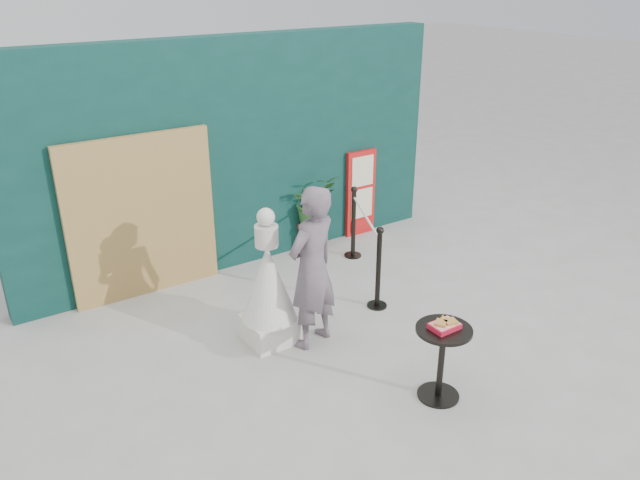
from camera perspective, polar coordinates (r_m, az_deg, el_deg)
The scene contains 10 objects.
ground at distance 6.50m, azimuth 6.00°, elevation -11.70°, with size 60.00×60.00×0.00m, color #ADAAA5.
back_wall at distance 8.27m, azimuth -7.59°, elevation 7.74°, with size 6.00×0.30×3.00m, color #0A2F2B.
bamboo_fence at distance 7.76m, azimuth -15.95°, elevation 2.00°, with size 1.80×0.08×2.00m, color tan.
woman at distance 6.45m, azimuth -0.73°, elevation -2.59°, with size 0.65×0.43×1.79m, color slate.
menu_board at distance 9.33m, azimuth 3.74°, elevation 4.29°, with size 0.50×0.07×1.30m.
statue at distance 6.63m, azimuth -4.73°, elevation -4.48°, with size 0.60×0.60×1.54m.
cafe_table at distance 5.95m, azimuth 11.10°, elevation -10.01°, with size 0.52×0.52×0.75m.
food_basket at distance 5.79m, azimuth 11.32°, elevation -7.61°, with size 0.26×0.19×0.11m.
planter at distance 8.80m, azimuth -0.69°, elevation 3.07°, with size 0.65×0.57×1.11m.
stanchion_barrier at distance 7.98m, azimuth 4.13°, elevation -0.42°, with size 0.84×1.54×1.03m.
Camera 1 is at (-3.47, -4.00, 3.77)m, focal length 35.00 mm.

